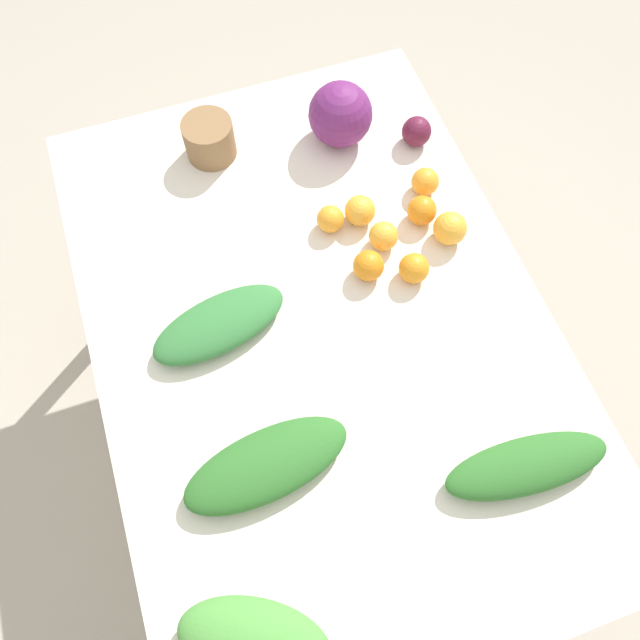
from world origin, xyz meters
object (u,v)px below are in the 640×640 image
greens_bunch_beet_tops (219,324)px  beet_root (417,131)px  greens_bunch_chard (527,466)px  orange_5 (384,236)px  orange_3 (422,210)px  orange_2 (360,211)px  orange_0 (330,219)px  paper_bag (209,139)px  orange_7 (414,268)px  orange_4 (425,182)px  orange_1 (368,266)px  greens_bunch_dandelion (267,465)px  cabbage_purple (340,115)px  orange_6 (450,228)px

greens_bunch_beet_tops → beet_root: size_ratio=4.11×
greens_bunch_chard → orange_5: 0.59m
greens_bunch_chard → orange_3: size_ratio=4.79×
orange_2 → orange_3: (0.05, 0.14, -0.00)m
orange_0 → paper_bag: bearing=-146.2°
orange_0 → orange_3: 0.22m
orange_2 → greens_bunch_beet_tops: bearing=-66.0°
greens_bunch_beet_tops → orange_7: size_ratio=4.43×
beet_root → orange_7: 0.40m
orange_0 → orange_5: bearing=49.4°
greens_bunch_chard → orange_4: (-0.70, 0.08, 0.00)m
orange_1 → orange_2: (-0.15, 0.03, 0.00)m
greens_bunch_beet_tops → orange_4: 0.61m
beet_root → greens_bunch_dandelion: bearing=-41.6°
cabbage_purple → orange_1: (0.40, -0.08, -0.04)m
orange_0 → orange_5: orange_5 is taller
orange_1 → orange_4: 0.28m
greens_bunch_chard → orange_7: (-0.48, -0.04, 0.00)m
orange_6 → orange_3: bearing=-150.1°
greens_bunch_dandelion → orange_1: bearing=135.4°
paper_bag → greens_bunch_chard: bearing=21.1°
greens_bunch_beet_tops → orange_0: (-0.18, 0.32, 0.00)m
orange_3 → orange_4: (-0.08, 0.04, -0.00)m
orange_0 → orange_4: (-0.03, 0.25, 0.00)m
paper_bag → greens_bunch_chard: paper_bag is taller
orange_1 → greens_bunch_beet_tops: bearing=-85.5°
greens_bunch_dandelion → orange_2: bearing=142.5°
greens_bunch_dandelion → orange_6: size_ratio=4.36×
cabbage_purple → orange_6: 0.40m
cabbage_purple → orange_2: size_ratio=2.18×
beet_root → orange_1: (0.33, -0.26, -0.00)m
paper_bag → orange_1: 0.52m
orange_2 → orange_6: 0.21m
orange_0 → orange_2: size_ratio=0.89×
cabbage_purple → orange_6: size_ratio=2.04×
beet_root → orange_1: bearing=-38.1°
cabbage_purple → paper_bag: cabbage_purple is taller
orange_3 → greens_bunch_chard: bearing=-3.9°
orange_0 → orange_2: orange_2 is taller
cabbage_purple → greens_bunch_beet_tops: bearing=-45.2°
orange_1 → orange_7: 0.10m
orange_2 → greens_bunch_dandelion: bearing=-37.5°
beet_root → orange_6: bearing=-7.9°
greens_bunch_beet_tops → greens_bunch_dandelion: size_ratio=0.90×
beet_root → greens_bunch_beet_tops: bearing=-60.0°
orange_0 → orange_2: bearing=87.8°
paper_bag → orange_5: (0.40, 0.31, -0.02)m
cabbage_purple → greens_bunch_beet_tops: 0.62m
greens_bunch_beet_tops → orange_5: orange_5 is taller
greens_bunch_dandelion → greens_bunch_chard: (0.17, 0.48, -0.00)m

